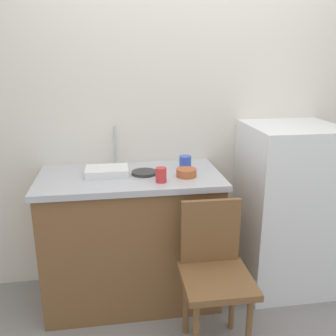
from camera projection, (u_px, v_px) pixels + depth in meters
back_wall at (183, 112)px, 2.76m from camera, size 4.80×0.10×2.60m
cabinet_base at (132, 240)px, 2.62m from camera, size 1.18×0.60×0.90m
countertop at (130, 177)px, 2.48m from camera, size 1.22×0.64×0.04m
faucet at (115, 146)px, 2.66m from camera, size 0.02×0.02×0.29m
refrigerator at (286, 208)px, 2.73m from camera, size 0.63×0.60×1.24m
chair at (214, 270)px, 2.17m from camera, size 0.41×0.41×0.89m
dish_tray at (107, 171)px, 2.46m from camera, size 0.28×0.20×0.05m
terracotta_bowl at (186, 173)px, 2.43m from camera, size 0.13×0.13×0.05m
hotplate at (144, 173)px, 2.48m from camera, size 0.17×0.17×0.02m
cup_red at (161, 175)px, 2.32m from camera, size 0.07×0.07×0.09m
cup_blue at (185, 162)px, 2.59m from camera, size 0.08×0.08×0.09m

